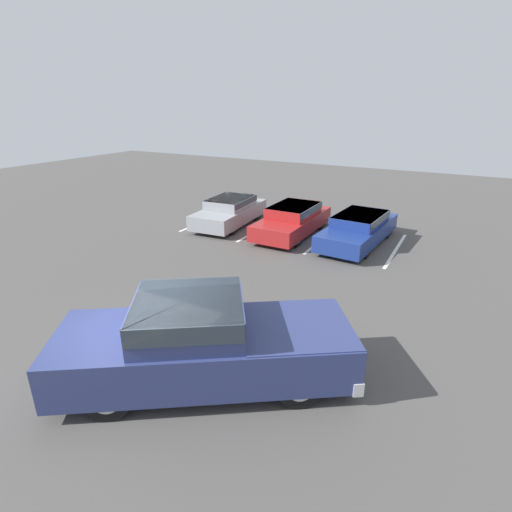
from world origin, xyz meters
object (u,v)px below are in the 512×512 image
at_px(pickup_truck, 206,341).
at_px(parked_sedan_a, 230,211).
at_px(wheel_stop_curb, 355,224).
at_px(parked_sedan_c, 359,228).
at_px(parked_sedan_b, 293,219).

height_order(pickup_truck, parked_sedan_a, pickup_truck).
distance_m(pickup_truck, parked_sedan_a, 10.98).
bearing_deg(wheel_stop_curb, parked_sedan_c, -72.55).
xyz_separation_m(pickup_truck, parked_sedan_b, (-2.34, 9.61, -0.23)).
bearing_deg(parked_sedan_b, parked_sedan_a, -88.43).
bearing_deg(parked_sedan_c, parked_sedan_a, -83.61).
relative_size(pickup_truck, parked_sedan_b, 1.30).
height_order(parked_sedan_a, parked_sedan_b, parked_sedan_b).
relative_size(parked_sedan_a, wheel_stop_curb, 2.60).
relative_size(parked_sedan_a, parked_sedan_b, 0.97).
relative_size(parked_sedan_a, parked_sedan_c, 0.91).
bearing_deg(parked_sedan_b, parked_sedan_c, 93.56).
bearing_deg(parked_sedan_c, pickup_truck, 1.91).
height_order(parked_sedan_a, wheel_stop_curb, parked_sedan_a).
xyz_separation_m(parked_sedan_a, parked_sedan_b, (3.08, 0.06, 0.01)).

